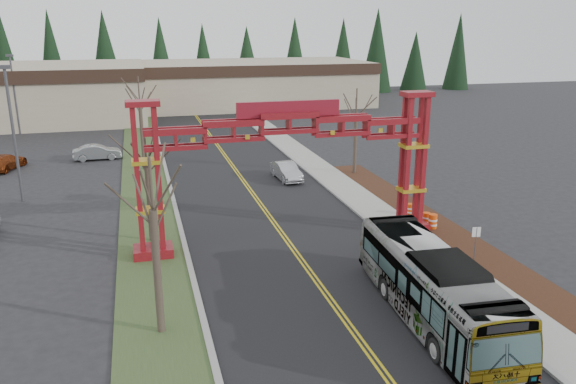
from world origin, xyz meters
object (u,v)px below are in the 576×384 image
object	(u,v)px
parked_car_mid_a	(4,162)
barrel_north	(410,210)
retail_building_east	(249,83)
barrel_mid	(426,219)
bare_tree_right_far	(356,113)
silver_sedan	(286,171)
street_sign	(476,237)
barrel_south	(433,222)
bare_tree_median_near	(153,211)
light_pole_near	(12,125)
light_pole_far	(14,89)
transit_bus	(433,286)
bare_tree_median_mid	(146,161)
gateway_arch	(289,146)
bare_tree_median_far	(140,101)
parked_car_far_a	(97,152)

from	to	relation	value
parked_car_mid_a	barrel_north	world-z (taller)	parked_car_mid_a
retail_building_east	barrel_mid	xyz separation A→B (m)	(-0.48, -61.46, -3.05)
parked_car_mid_a	barrel_mid	bearing A→B (deg)	160.84
bare_tree_right_far	silver_sedan	bearing A→B (deg)	-176.83
silver_sedan	parked_car_mid_a	xyz separation A→B (m)	(-23.96, 10.02, -0.01)
retail_building_east	street_sign	bearing A→B (deg)	-90.64
street_sign	barrel_south	bearing A→B (deg)	86.45
bare_tree_median_near	light_pole_near	bearing A→B (deg)	112.51
light_pole_far	barrel_south	size ratio (longest dim) A/B	8.96
parked_car_mid_a	bare_tree_median_near	world-z (taller)	bare_tree_median_near
light_pole_far	street_sign	distance (m)	57.91
transit_bus	barrel_south	distance (m)	11.96
street_sign	light_pole_far	bearing A→B (deg)	122.99
bare_tree_median_mid	barrel_mid	size ratio (longest dim) A/B	7.54
gateway_arch	silver_sedan	size ratio (longest dim) A/B	4.03
transit_bus	barrel_north	world-z (taller)	transit_bus
bare_tree_median_far	bare_tree_median_mid	bearing A→B (deg)	-90.00
street_sign	barrel_north	size ratio (longest dim) A/B	2.29
gateway_arch	barrel_north	world-z (taller)	gateway_arch
gateway_arch	barrel_mid	bearing A→B (deg)	2.98
silver_sedan	bare_tree_right_far	xyz separation A→B (m)	(6.35, 0.35, 4.68)
gateway_arch	parked_car_far_a	distance (m)	29.39
barrel_mid	bare_tree_median_near	bearing A→B (deg)	-152.69
gateway_arch	barrel_south	distance (m)	11.02
parked_car_mid_a	bare_tree_median_near	size ratio (longest dim) A/B	0.65
gateway_arch	transit_bus	size ratio (longest dim) A/B	1.54
transit_bus	bare_tree_median_mid	bearing A→B (deg)	135.51
parked_car_far_a	light_pole_far	size ratio (longest dim) A/B	0.48
parked_car_mid_a	bare_tree_right_far	distance (m)	32.16
parked_car_far_a	light_pole_near	world-z (taller)	light_pole_near
silver_sedan	light_pole_far	size ratio (longest dim) A/B	0.48
bare_tree_right_far	bare_tree_median_near	bearing A→B (deg)	-128.02
retail_building_east	light_pole_far	size ratio (longest dim) A/B	4.03
bare_tree_median_far	barrel_south	bearing A→B (deg)	-50.19
parked_car_far_a	barrel_mid	bearing A→B (deg)	-142.84
bare_tree_median_far	barrel_south	xyz separation A→B (m)	(17.57, -21.08, -5.73)
parked_car_far_a	bare_tree_median_near	size ratio (longest dim) A/B	0.59
bare_tree_median_far	parked_car_mid_a	bearing A→B (deg)	165.07
street_sign	light_pole_near	bearing A→B (deg)	144.45
parked_car_far_a	barrel_south	size ratio (longest dim) A/B	4.32
retail_building_east	bare_tree_median_far	size ratio (longest dim) A/B	4.50
bare_tree_right_far	light_pole_near	distance (m)	27.11
retail_building_east	barrel_mid	size ratio (longest dim) A/B	40.84
silver_sedan	light_pole_far	world-z (taller)	light_pole_far
bare_tree_median_mid	barrel_south	size ratio (longest dim) A/B	6.67
barrel_mid	barrel_north	xyz separation A→B (m)	(-0.08, 2.10, -0.02)
light_pole_near	retail_building_east	bearing A→B (deg)	60.86
barrel_north	bare_tree_median_near	bearing A→B (deg)	-147.40
gateway_arch	bare_tree_right_far	bearing A→B (deg)	55.36
silver_sedan	barrel_mid	size ratio (longest dim) A/B	4.85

